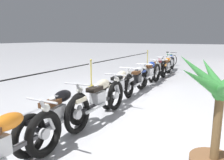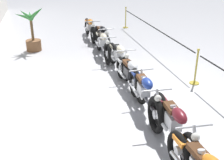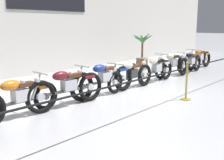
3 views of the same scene
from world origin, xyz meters
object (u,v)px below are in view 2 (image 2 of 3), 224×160
(motorcycle_black_7, at_px, (102,36))
(stanchion_mid_right, at_px, (126,21))
(potted_palm_left_of_row, at_px, (32,32))
(motorcycle_maroon_2, at_px, (174,126))
(motorcycle_silver_4, at_px, (130,74))
(motorcycle_orange_8, at_px, (90,28))
(stanchion_mid_left, at_px, (196,72))
(motorcycle_blue_3, at_px, (144,93))
(motorcycle_cream_6, at_px, (103,44))
(motorcycle_cream_5, at_px, (119,57))

(motorcycle_black_7, height_order, stanchion_mid_right, stanchion_mid_right)
(potted_palm_left_of_row, distance_m, stanchion_mid_right, 5.34)
(potted_palm_left_of_row, relative_size, stanchion_mid_right, 1.63)
(motorcycle_maroon_2, relative_size, potted_palm_left_of_row, 1.33)
(motorcycle_silver_4, bearing_deg, motorcycle_orange_8, 1.91)
(potted_palm_left_of_row, bearing_deg, stanchion_mid_left, -133.47)
(motorcycle_maroon_2, bearing_deg, motorcycle_blue_3, 3.24)
(motorcycle_maroon_2, height_order, motorcycle_black_7, motorcycle_maroon_2)
(motorcycle_maroon_2, xyz_separation_m, motorcycle_black_7, (6.65, -0.02, -0.03))
(motorcycle_cream_6, relative_size, potted_palm_left_of_row, 1.39)
(stanchion_mid_left, bearing_deg, potted_palm_left_of_row, 46.53)
(motorcycle_cream_6, distance_m, stanchion_mid_right, 4.69)
(motorcycle_silver_4, bearing_deg, stanchion_mid_right, -15.39)
(motorcycle_blue_3, distance_m, potted_palm_left_of_row, 6.04)
(motorcycle_silver_4, xyz_separation_m, motorcycle_black_7, (4.01, -0.06, 0.00))
(motorcycle_silver_4, relative_size, motorcycle_black_7, 1.08)
(motorcycle_maroon_2, xyz_separation_m, motorcycle_cream_5, (4.00, -0.01, -0.02))
(motorcycle_silver_4, relative_size, motorcycle_cream_6, 0.96)
(motorcycle_silver_4, relative_size, motorcycle_orange_8, 0.99)
(motorcycle_cream_5, height_order, motorcycle_cream_6, motorcycle_cream_6)
(motorcycle_orange_8, relative_size, potted_palm_left_of_row, 1.36)
(stanchion_mid_left, bearing_deg, motorcycle_orange_8, 21.26)
(motorcycle_blue_3, bearing_deg, motorcycle_black_7, -1.06)
(motorcycle_cream_6, xyz_separation_m, stanchion_mid_left, (-2.90, -2.09, -0.13))
(motorcycle_cream_6, bearing_deg, motorcycle_blue_3, -178.44)
(motorcycle_cream_5, xyz_separation_m, motorcycle_black_7, (2.65, -0.01, -0.02))
(motorcycle_silver_4, distance_m, motorcycle_cream_6, 2.85)
(motorcycle_cream_5, height_order, stanchion_mid_left, stanchion_mid_left)
(potted_palm_left_of_row, bearing_deg, motorcycle_black_7, -94.86)
(motorcycle_silver_4, xyz_separation_m, stanchion_mid_left, (-0.06, -1.94, -0.10))
(motorcycle_black_7, relative_size, stanchion_mid_right, 2.03)
(potted_palm_left_of_row, bearing_deg, stanchion_mid_right, -58.19)
(motorcycle_maroon_2, height_order, potted_palm_left_of_row, potted_palm_left_of_row)
(motorcycle_cream_6, bearing_deg, stanchion_mid_left, -144.29)
(motorcycle_black_7, height_order, motorcycle_orange_8, motorcycle_orange_8)
(stanchion_mid_left, height_order, stanchion_mid_right, same)
(motorcycle_silver_4, bearing_deg, potted_palm_left_of_row, 31.42)
(motorcycle_blue_3, xyz_separation_m, motorcycle_orange_8, (6.62, 0.14, -0.01))
(motorcycle_orange_8, bearing_deg, stanchion_mid_left, -158.74)
(motorcycle_cream_5, height_order, potted_palm_left_of_row, potted_palm_left_of_row)
(motorcycle_cream_6, bearing_deg, motorcycle_maroon_2, -178.01)
(motorcycle_black_7, xyz_separation_m, stanchion_mid_left, (-4.07, -1.88, -0.10))
(motorcycle_silver_4, distance_m, stanchion_mid_left, 1.94)
(motorcycle_black_7, xyz_separation_m, motorcycle_orange_8, (1.38, 0.24, 0.01))
(motorcycle_maroon_2, relative_size, motorcycle_silver_4, 0.99)
(stanchion_mid_left, bearing_deg, motorcycle_black_7, 24.79)
(motorcycle_cream_6, height_order, motorcycle_black_7, motorcycle_cream_6)
(motorcycle_silver_4, xyz_separation_m, motorcycle_cream_6, (2.85, 0.15, 0.03))
(motorcycle_blue_3, bearing_deg, potted_palm_left_of_row, 25.04)
(motorcycle_blue_3, height_order, motorcycle_cream_6, motorcycle_blue_3)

